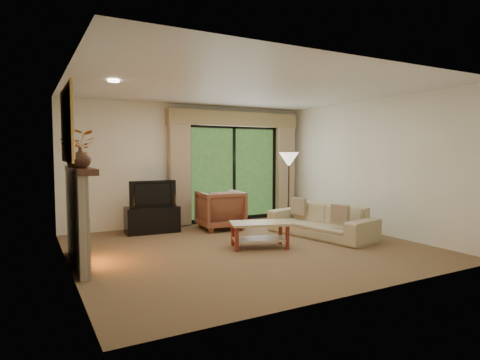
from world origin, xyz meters
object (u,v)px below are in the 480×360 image
sofa (321,220)px  coffee_table (259,235)px  media_console (152,220)px  armchair (220,210)px

sofa → coffee_table: sofa is taller
sofa → coffee_table: (-1.47, -0.22, -0.09)m
sofa → coffee_table: 1.49m
media_console → sofa: sofa is taller
media_console → armchair: 1.38m
media_console → sofa: 3.25m
media_console → coffee_table: bearing=-56.4°
media_console → armchair: bearing=-8.7°
armchair → coffee_table: (-0.14, -1.78, -0.18)m
armchair → coffee_table: 1.79m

